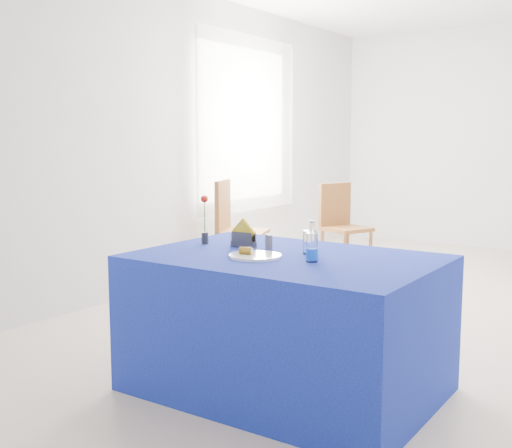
# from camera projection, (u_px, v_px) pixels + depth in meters

# --- Properties ---
(floor) EXTENTS (7.00, 7.00, 0.00)m
(floor) POSITION_uv_depth(u_px,v_px,m) (441.00, 316.00, 5.08)
(floor) COLOR beige
(floor) RESTS_ON ground
(room_shell) EXTENTS (7.00, 7.00, 7.00)m
(room_shell) POSITION_uv_depth(u_px,v_px,m) (449.00, 91.00, 4.85)
(room_shell) COLOR silver
(room_shell) RESTS_ON ground
(window_pane) EXTENTS (0.04, 1.50, 1.60)m
(window_pane) POSITION_uv_depth(u_px,v_px,m) (244.00, 124.00, 6.91)
(window_pane) COLOR white
(window_pane) RESTS_ON room_shell
(curtain) EXTENTS (0.04, 1.75, 1.85)m
(curtain) POSITION_uv_depth(u_px,v_px,m) (249.00, 124.00, 6.87)
(curtain) COLOR white
(curtain) RESTS_ON room_shell
(plate) EXTENTS (0.28, 0.28, 0.01)m
(plate) POSITION_uv_depth(u_px,v_px,m) (255.00, 256.00, 3.43)
(plate) COLOR white
(plate) RESTS_ON blue_table
(drinking_glass) EXTENTS (0.08, 0.08, 0.13)m
(drinking_glass) POSITION_uv_depth(u_px,v_px,m) (310.00, 242.00, 3.52)
(drinking_glass) COLOR white
(drinking_glass) RESTS_ON blue_table
(salt_shaker) EXTENTS (0.03, 0.03, 0.08)m
(salt_shaker) POSITION_uv_depth(u_px,v_px,m) (268.00, 241.00, 3.70)
(salt_shaker) COLOR slate
(salt_shaker) RESTS_ON blue_table
(pepper_shaker) EXTENTS (0.03, 0.03, 0.08)m
(pepper_shaker) POSITION_uv_depth(u_px,v_px,m) (270.00, 242.00, 3.67)
(pepper_shaker) COLOR #5E5D62
(pepper_shaker) RESTS_ON blue_table
(blue_table) EXTENTS (1.60, 1.10, 0.76)m
(blue_table) POSITION_uv_depth(u_px,v_px,m) (286.00, 323.00, 3.53)
(blue_table) COLOR navy
(blue_table) RESTS_ON floor
(water_bottle) EXTENTS (0.06, 0.06, 0.21)m
(water_bottle) POSITION_uv_depth(u_px,v_px,m) (312.00, 248.00, 3.30)
(water_bottle) COLOR white
(water_bottle) RESTS_ON blue_table
(napkin_holder) EXTENTS (0.16, 0.06, 0.17)m
(napkin_holder) POSITION_uv_depth(u_px,v_px,m) (244.00, 239.00, 3.75)
(napkin_holder) COLOR #343439
(napkin_holder) RESTS_ON blue_table
(rose_vase) EXTENTS (0.04, 0.04, 0.29)m
(rose_vase) POSITION_uv_depth(u_px,v_px,m) (205.00, 221.00, 3.86)
(rose_vase) COLOR #232328
(rose_vase) RESTS_ON blue_table
(chair_win_a) EXTENTS (0.58, 0.58, 1.00)m
(chair_win_a) POSITION_uv_depth(u_px,v_px,m) (234.00, 224.00, 6.20)
(chair_win_a) COLOR brown
(chair_win_a) RESTS_ON floor
(chair_win_b) EXTENTS (0.54, 0.54, 0.93)m
(chair_win_b) POSITION_uv_depth(u_px,v_px,m) (341.00, 221.00, 6.74)
(chair_win_b) COLOR brown
(chair_win_b) RESTS_ON floor
(banana_pieces) EXTENTS (0.08, 0.06, 0.04)m
(banana_pieces) POSITION_uv_depth(u_px,v_px,m) (246.00, 251.00, 3.44)
(banana_pieces) COLOR gold
(banana_pieces) RESTS_ON plate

